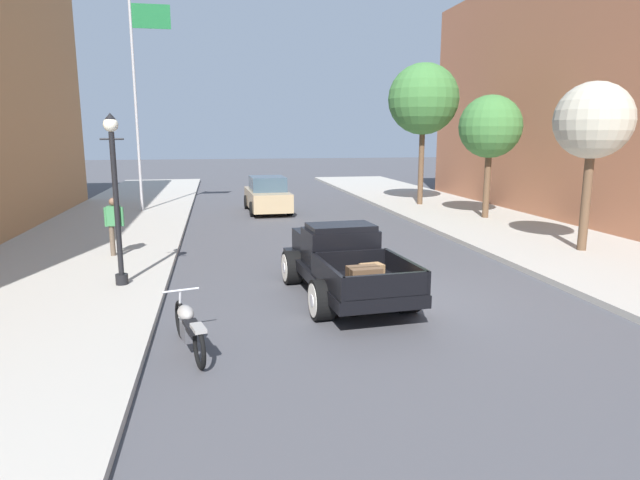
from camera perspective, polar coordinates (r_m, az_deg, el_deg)
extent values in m
plane|color=#47474C|center=(12.09, 5.45, -6.04)|extent=(140.00, 140.00, 0.00)
cube|color=#ADA89E|center=(12.27, -29.38, -6.83)|extent=(5.50, 64.00, 0.15)
cube|color=black|center=(11.99, 2.60, -3.46)|extent=(2.13, 5.02, 0.24)
cube|color=black|center=(12.20, 2.12, -0.70)|extent=(1.64, 1.22, 0.80)
cube|color=black|center=(12.06, 2.20, 1.39)|extent=(1.50, 1.04, 0.12)
cube|color=#3D4C5B|center=(12.70, 1.36, 0.51)|extent=(1.33, 0.14, 0.44)
cube|color=black|center=(13.45, 0.46, -0.20)|extent=(1.43, 1.60, 0.52)
cube|color=silver|center=(14.21, -0.41, 0.33)|extent=(0.69, 0.15, 0.47)
cube|color=black|center=(10.68, 4.90, -4.55)|extent=(1.85, 2.22, 0.04)
cube|color=black|center=(10.37, 0.71, -3.71)|extent=(0.24, 2.10, 0.44)
cube|color=black|center=(10.92, 8.92, -3.09)|extent=(0.24, 2.10, 0.44)
cube|color=black|center=(9.71, 6.97, -4.83)|extent=(1.62, 0.20, 0.44)
cube|color=black|center=(11.54, 3.20, -2.20)|extent=(1.62, 0.20, 0.44)
cylinder|color=black|center=(13.06, -2.98, -2.89)|extent=(0.42, 0.83, 0.80)
cylinder|color=silver|center=(13.02, -3.77, -2.94)|extent=(0.06, 0.65, 0.66)
cylinder|color=silver|center=(13.02, -3.82, -2.94)|extent=(0.04, 0.24, 0.24)
cylinder|color=black|center=(13.54, 4.47, -2.40)|extent=(0.42, 0.83, 0.80)
cylinder|color=silver|center=(13.60, 5.20, -2.35)|extent=(0.06, 0.65, 0.66)
cylinder|color=silver|center=(13.61, 5.24, -2.35)|extent=(0.04, 0.24, 0.24)
cylinder|color=black|center=(10.54, 0.16, -6.30)|extent=(0.42, 0.83, 0.80)
cylinder|color=silver|center=(10.49, -0.82, -6.38)|extent=(0.06, 0.65, 0.66)
cylinder|color=silver|center=(10.49, -0.87, -6.38)|extent=(0.04, 0.24, 0.24)
cylinder|color=black|center=(11.13, 9.15, -5.50)|extent=(0.42, 0.83, 0.80)
cylinder|color=silver|center=(11.21, 10.02, -5.41)|extent=(0.06, 0.65, 0.66)
cylinder|color=silver|center=(11.21, 10.06, -5.41)|extent=(0.04, 0.24, 0.24)
cube|color=brown|center=(10.24, 4.65, -3.94)|extent=(0.63, 0.48, 0.40)
cube|color=#3D2D1E|center=(10.24, 4.65, -3.94)|extent=(0.62, 0.10, 0.42)
cube|color=olive|center=(10.98, 5.46, -3.25)|extent=(0.49, 0.40, 0.28)
torus|color=black|center=(9.98, -14.47, -8.07)|extent=(0.24, 0.67, 0.67)
torus|color=black|center=(8.64, -12.57, -11.02)|extent=(0.24, 0.67, 0.67)
cube|color=#4C4C51|center=(9.24, -13.54, -9.25)|extent=(0.34, 0.49, 0.28)
ellipsoid|color=gray|center=(9.40, -13.93, -7.44)|extent=(0.38, 0.57, 0.24)
cube|color=black|center=(8.96, -13.25, -8.87)|extent=(0.35, 0.60, 0.10)
cylinder|color=silver|center=(9.83, -14.48, -6.52)|extent=(0.11, 0.26, 0.58)
cylinder|color=silver|center=(9.63, -14.43, -5.14)|extent=(0.61, 0.19, 0.04)
cube|color=gray|center=(8.53, -12.66, -9.02)|extent=(0.27, 0.43, 0.06)
cube|color=tan|center=(25.23, -5.56, 4.32)|extent=(1.88, 4.36, 0.80)
cube|color=#384C5B|center=(25.00, -5.55, 5.92)|extent=(1.59, 2.06, 0.64)
cylinder|color=black|center=(26.44, -7.70, 3.97)|extent=(0.24, 0.67, 0.66)
cylinder|color=black|center=(26.64, -4.15, 4.10)|extent=(0.24, 0.67, 0.66)
cylinder|color=black|center=(23.90, -7.11, 3.24)|extent=(0.24, 0.67, 0.66)
cylinder|color=black|center=(24.12, -3.20, 3.38)|extent=(0.24, 0.67, 0.66)
cylinder|color=brown|center=(16.45, -20.98, -0.06)|extent=(0.14, 0.14, 0.86)
cylinder|color=brown|center=(16.42, -20.36, -0.04)|extent=(0.14, 0.14, 0.86)
cube|color=#387A47|center=(16.32, -20.84, 2.39)|extent=(0.36, 0.22, 0.56)
cylinder|color=#387A47|center=(16.37, -21.59, 2.26)|extent=(0.09, 0.09, 0.54)
cylinder|color=#387A47|center=(16.29, -20.07, 2.33)|extent=(0.09, 0.09, 0.54)
sphere|color=brown|center=(16.27, -20.94, 3.79)|extent=(0.22, 0.22, 0.22)
cylinder|color=black|center=(13.30, -20.10, -3.89)|extent=(0.28, 0.28, 0.24)
cylinder|color=black|center=(12.98, -20.60, 3.47)|extent=(0.12, 0.12, 3.20)
cylinder|color=black|center=(12.89, -21.04, 9.87)|extent=(0.50, 0.04, 0.04)
sphere|color=silver|center=(12.89, -21.14, 11.25)|extent=(0.32, 0.32, 0.32)
cone|color=black|center=(12.89, -21.19, 12.05)|extent=(0.24, 0.24, 0.14)
cylinder|color=#B2B2B7|center=(25.74, -18.77, 12.95)|extent=(0.12, 0.12, 9.00)
cube|color=#196633|center=(26.10, -17.32, 21.53)|extent=(1.60, 0.03, 1.00)
cylinder|color=brown|center=(17.76, 26.15, 3.75)|extent=(0.26, 0.26, 2.96)
sphere|color=#ADA893|center=(17.66, 26.80, 11.17)|extent=(2.19, 2.19, 2.19)
cylinder|color=brown|center=(23.41, 17.13, 5.63)|extent=(0.26, 0.26, 2.76)
sphere|color=#3D7538|center=(23.32, 17.46, 11.31)|extent=(2.51, 2.51, 2.51)
cylinder|color=brown|center=(27.17, 10.58, 7.70)|extent=(0.26, 0.26, 3.79)
sphere|color=#3D7538|center=(27.18, 10.82, 14.35)|extent=(3.36, 3.36, 3.36)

